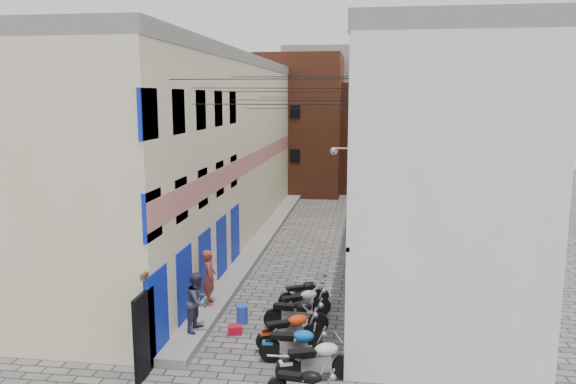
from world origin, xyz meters
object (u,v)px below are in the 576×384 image
at_px(person_a, 209,277).
at_px(water_jug_far, 242,315).
at_px(motorcycle_g, 304,292).
at_px(person_b, 198,301).
at_px(motorcycle_a, 304,384).
at_px(motorcycle_e, 296,313).
at_px(motorcycle_d, 290,328).
at_px(red_crate, 235,330).
at_px(motorcycle_b, 317,359).
at_px(water_jug_near, 243,316).
at_px(motorcycle_f, 303,302).
at_px(motorcycle_c, 296,343).

distance_m(person_a, water_jug_far, 1.79).
relative_size(motorcycle_g, person_b, 1.04).
distance_m(motorcycle_a, motorcycle_e, 4.15).
distance_m(person_b, water_jug_far, 1.81).
distance_m(motorcycle_d, person_b, 2.85).
relative_size(motorcycle_g, red_crate, 4.37).
height_order(motorcycle_b, motorcycle_d, motorcycle_b).
bearing_deg(water_jug_near, red_crate, -93.61).
bearing_deg(motorcycle_f, water_jug_near, -100.94).
height_order(motorcycle_a, motorcycle_g, motorcycle_g).
height_order(motorcycle_e, water_jug_near, motorcycle_e).
relative_size(motorcycle_g, water_jug_near, 4.11).
bearing_deg(motorcycle_g, motorcycle_c, -25.09).
distance_m(motorcycle_c, red_crate, 2.64).
bearing_deg(person_b, motorcycle_f, -47.66).
xyz_separation_m(motorcycle_b, water_jug_near, (-2.66, 3.33, -0.40)).
bearing_deg(motorcycle_f, water_jug_far, -101.07).
height_order(motorcycle_a, motorcycle_f, motorcycle_f).
distance_m(motorcycle_b, motorcycle_g, 5.09).
relative_size(motorcycle_c, motorcycle_d, 0.99).
bearing_deg(person_b, water_jug_near, -30.93).
distance_m(motorcycle_g, water_jug_near, 2.44).
relative_size(motorcycle_d, motorcycle_f, 1.03).
height_order(motorcycle_e, red_crate, motorcycle_e).
xyz_separation_m(motorcycle_e, red_crate, (-1.78, -0.49, -0.45)).
distance_m(motorcycle_b, motorcycle_d, 2.03).
bearing_deg(motorcycle_f, motorcycle_b, -17.47).
bearing_deg(motorcycle_g, water_jug_near, -74.88).
relative_size(person_b, water_jug_near, 3.94).
xyz_separation_m(motorcycle_d, motorcycle_f, (0.10, 2.14, -0.02)).
xyz_separation_m(motorcycle_b, person_b, (-3.71, 2.11, 0.50)).
height_order(motorcycle_a, motorcycle_b, motorcycle_b).
xyz_separation_m(motorcycle_c, red_crate, (-2.05, 1.60, -0.44)).
bearing_deg(person_a, motorcycle_f, -108.48).
distance_m(motorcycle_d, person_a, 3.91).
bearing_deg(motorcycle_g, motorcycle_d, -28.98).
height_order(motorcycle_c, motorcycle_g, motorcycle_c).
bearing_deg(motorcycle_f, motorcycle_e, -34.93).
bearing_deg(motorcycle_c, motorcycle_f, -178.12).
height_order(motorcycle_a, motorcycle_c, motorcycle_c).
relative_size(motorcycle_f, water_jug_far, 3.47).
distance_m(motorcycle_e, red_crate, 1.90).
bearing_deg(motorcycle_c, motorcycle_a, 10.91).
relative_size(motorcycle_a, water_jug_far, 3.17).
bearing_deg(water_jug_far, motorcycle_f, 18.34).
xyz_separation_m(motorcycle_a, water_jug_near, (-2.43, 4.42, -0.30)).
xyz_separation_m(motorcycle_b, motorcycle_c, (-0.66, 0.91, -0.04)).
bearing_deg(person_a, motorcycle_c, -148.71).
bearing_deg(person_a, water_jug_near, -137.36).
bearing_deg(water_jug_far, motorcycle_d, -41.24).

